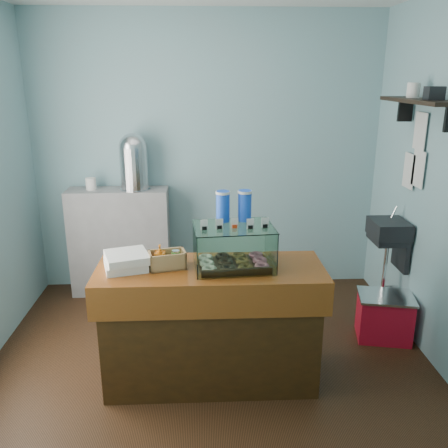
{
  "coord_description": "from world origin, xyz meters",
  "views": [
    {
      "loc": [
        -0.04,
        -3.32,
        2.18
      ],
      "look_at": [
        0.1,
        -0.15,
        1.19
      ],
      "focal_mm": 38.0,
      "sensor_mm": 36.0,
      "label": 1
    }
  ],
  "objects_px": {
    "counter": "(211,324)",
    "coffee_urn": "(134,160)",
    "red_cooler": "(384,317)",
    "display_case": "(234,242)"
  },
  "relations": [
    {
      "from": "coffee_urn",
      "to": "display_case",
      "type": "bearing_deg",
      "value": -59.88
    },
    {
      "from": "counter",
      "to": "display_case",
      "type": "xyz_separation_m",
      "value": [
        0.17,
        0.05,
        0.61
      ]
    },
    {
      "from": "display_case",
      "to": "red_cooler",
      "type": "bearing_deg",
      "value": 14.6
    },
    {
      "from": "coffee_urn",
      "to": "red_cooler",
      "type": "distance_m",
      "value": 2.73
    },
    {
      "from": "coffee_urn",
      "to": "red_cooler",
      "type": "height_order",
      "value": "coffee_urn"
    },
    {
      "from": "counter",
      "to": "coffee_urn",
      "type": "height_order",
      "value": "coffee_urn"
    },
    {
      "from": "coffee_urn",
      "to": "counter",
      "type": "bearing_deg",
      "value": -65.41
    },
    {
      "from": "counter",
      "to": "coffee_urn",
      "type": "distance_m",
      "value": 1.96
    },
    {
      "from": "counter",
      "to": "red_cooler",
      "type": "relative_size",
      "value": 3.11
    },
    {
      "from": "counter",
      "to": "coffee_urn",
      "type": "bearing_deg",
      "value": 114.59
    }
  ]
}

